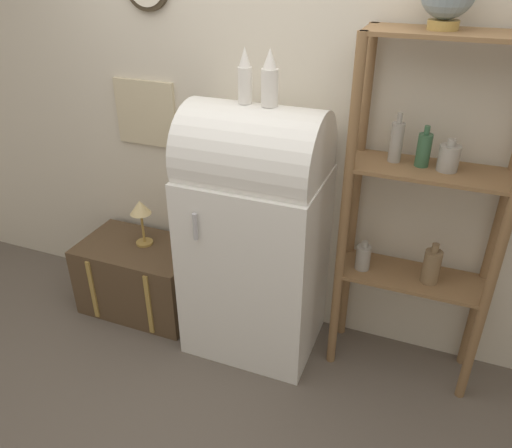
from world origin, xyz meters
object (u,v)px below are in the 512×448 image
object	(u,v)px
vase_left	(245,77)
desk_lamp	(141,211)
vase_center	(270,80)
refrigerator	(255,232)
suitcase_trunk	(142,276)

from	to	relation	value
vase_left	desk_lamp	world-z (taller)	vase_left
vase_center	desk_lamp	bearing A→B (deg)	176.58
refrigerator	vase_left	bearing A→B (deg)	175.44
suitcase_trunk	vase_center	size ratio (longest dim) A/B	2.82
vase_left	refrigerator	bearing A→B (deg)	-4.56
vase_left	vase_center	distance (m)	0.13
suitcase_trunk	desk_lamp	world-z (taller)	desk_lamp
refrigerator	desk_lamp	world-z (taller)	refrigerator
suitcase_trunk	vase_left	size ratio (longest dim) A/B	2.84
vase_left	vase_center	world-z (taller)	vase_center
desk_lamp	vase_center	bearing A→B (deg)	-3.42
vase_left	vase_center	xyz separation A→B (m)	(0.13, -0.00, 0.00)
suitcase_trunk	vase_left	distance (m)	1.60
vase_center	desk_lamp	xyz separation A→B (m)	(-0.88, 0.05, -0.92)
vase_left	suitcase_trunk	bearing A→B (deg)	179.29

